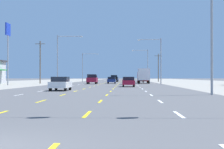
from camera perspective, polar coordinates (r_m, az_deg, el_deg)
ground_plane at (r=73.19m, az=-0.44°, el=-1.51°), size 572.00×572.00×0.00m
lane_markings at (r=111.66m, az=0.42°, el=-1.12°), size 10.64×227.60×0.01m
sedan_inner_left_nearest at (r=39.15m, az=-7.95°, el=-1.37°), size 1.80×4.50×1.46m
sedan_inner_right_near at (r=54.16m, az=2.57°, el=-1.10°), size 1.80×4.50×1.46m
sedan_inner_right_mid at (r=70.71m, az=2.35°, el=-0.93°), size 1.80×4.50×1.46m
suv_inner_left_midfar at (r=76.28m, az=-3.07°, el=-0.69°), size 1.98×4.90×1.98m
box_truck_far_right_far at (r=80.91m, az=4.89°, el=-0.10°), size 2.40×7.20×3.23m
sedan_center_turn_farther at (r=81.02m, az=-0.06°, el=-0.86°), size 1.80×4.50×1.46m
hatchback_far_right_farthest at (r=95.61m, az=4.41°, el=-0.77°), size 1.72×3.90×1.54m
sedan_inner_right_distant_a at (r=103.89m, az=2.25°, el=-0.76°), size 1.80×4.50×1.46m
suv_center_turn_distant_b at (r=107.47m, az=0.33°, el=-0.60°), size 1.98×4.90×1.98m
sedan_center_turn_distant_c at (r=118.88m, az=0.57°, el=-0.71°), size 1.80×4.50×1.46m
pole_sign_left_row_2 at (r=67.96m, az=-15.77°, el=5.53°), size 0.24×2.32×10.92m
streetlight_right_row_0 at (r=30.77m, az=14.39°, el=6.53°), size 3.92×0.26×8.81m
streetlight_left_row_1 at (r=73.45m, az=-7.97°, el=2.97°), size 5.06×0.26×9.71m
streetlight_right_row_1 at (r=72.58m, az=7.14°, el=2.69°), size 4.64×0.26×9.01m
streetlight_left_row_2 at (r=115.32m, az=-4.28°, el=1.54°), size 5.06×0.26×8.91m
streetlight_right_row_2 at (r=114.81m, az=5.26°, el=1.83°), size 5.10×0.26×9.96m
utility_pole_left_row_1 at (r=81.83m, az=-11.03°, el=1.99°), size 2.20×0.26×9.25m
utility_pole_right_row_2 at (r=112.13m, az=7.17°, el=1.13°), size 2.20×0.26×8.40m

